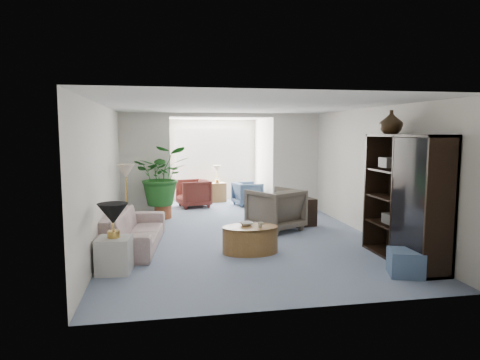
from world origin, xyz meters
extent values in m
plane|color=#7C8AA4|center=(0.00, 0.00, 0.00)|extent=(6.00, 6.00, 0.00)
plane|color=#7C8AA4|center=(0.00, 4.10, 0.00)|extent=(2.60, 2.60, 0.00)
cube|color=silver|center=(-1.90, 3.00, 1.25)|extent=(1.20, 0.12, 2.50)
cube|color=silver|center=(1.90, 3.00, 1.25)|extent=(1.20, 0.12, 2.50)
cube|color=silver|center=(0.00, 3.00, 2.45)|extent=(2.60, 0.12, 0.10)
cube|color=white|center=(0.00, 5.18, 1.40)|extent=(2.20, 0.02, 1.50)
cube|color=white|center=(0.00, 5.15, 1.40)|extent=(2.20, 0.02, 1.50)
cube|color=#ADA38A|center=(2.46, -0.10, 1.70)|extent=(0.04, 0.50, 0.40)
imported|color=#BFB5A2|center=(-2.00, 0.06, 0.32)|extent=(1.09, 2.26, 0.64)
cube|color=beige|center=(-2.20, -1.29, 0.26)|extent=(0.52, 0.52, 0.52)
cone|color=black|center=(-2.20, -1.29, 0.87)|extent=(0.44, 0.44, 0.30)
cone|color=beige|center=(-2.21, 1.27, 1.25)|extent=(0.36, 0.36, 0.28)
cylinder|color=olive|center=(-0.05, -0.64, 0.23)|extent=(1.17, 1.17, 0.45)
imported|color=white|center=(-0.10, -0.54, 0.48)|extent=(0.27, 0.27, 0.05)
imported|color=beige|center=(0.10, -0.74, 0.49)|extent=(0.12, 0.12, 0.09)
imported|color=#695E53|center=(0.81, 0.91, 0.44)|extent=(1.28, 1.29, 0.87)
cube|color=black|center=(1.51, 1.21, 0.30)|extent=(0.55, 0.47, 0.59)
cube|color=black|center=(2.23, -1.54, 1.00)|extent=(0.48, 1.80, 2.00)
imported|color=black|center=(2.23, -1.04, 2.20)|extent=(0.37, 0.37, 0.39)
cube|color=slate|center=(1.89, -2.17, 0.18)|extent=(0.58, 0.58, 0.36)
cylinder|color=brown|center=(-1.49, 2.55, 0.16)|extent=(0.40, 0.40, 0.32)
imported|color=#225F20|center=(-1.49, 2.55, 1.02)|extent=(1.26, 1.09, 1.40)
imported|color=slate|center=(0.83, 3.97, 0.32)|extent=(0.83, 0.82, 0.65)
imported|color=maroon|center=(-0.67, 3.97, 0.38)|extent=(0.97, 0.95, 0.75)
cube|color=olive|center=(0.08, 4.72, 0.28)|extent=(0.52, 0.44, 0.56)
cube|color=#34322F|center=(2.18, -1.32, 0.64)|extent=(0.30, 0.26, 0.16)
cube|color=#292520|center=(2.18, -2.00, 1.54)|extent=(0.30, 0.26, 0.16)
cube|color=black|center=(2.18, -1.96, 0.64)|extent=(0.30, 0.26, 0.16)
cube|color=#413F3C|center=(2.18, -1.74, 1.09)|extent=(0.30, 0.26, 0.16)
cube|color=#605E5A|center=(2.18, -1.16, 1.54)|extent=(0.30, 0.26, 0.16)
camera|label=1|loc=(-1.49, -7.53, 2.04)|focal=31.89mm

